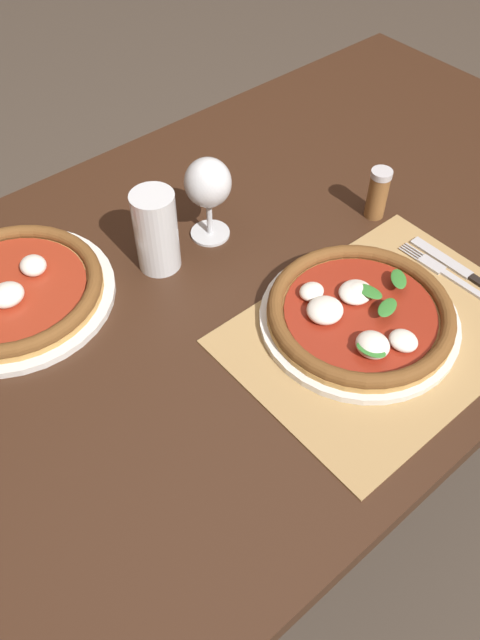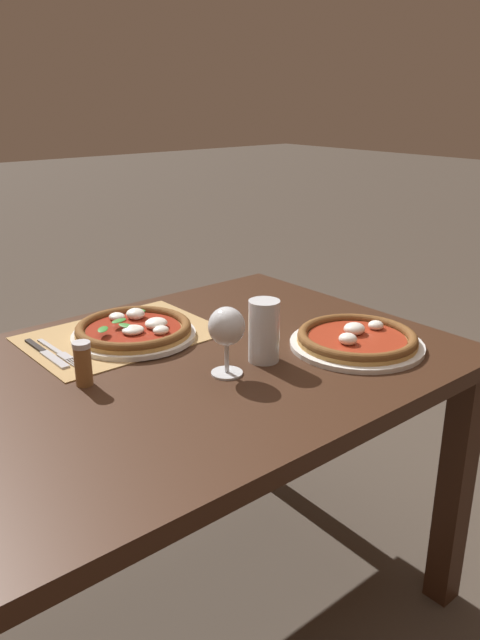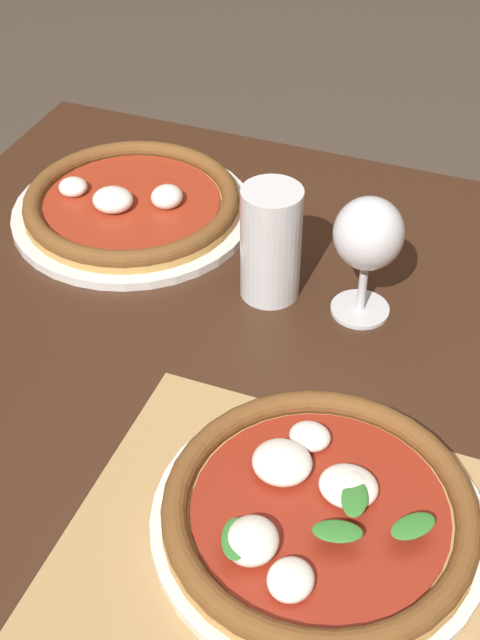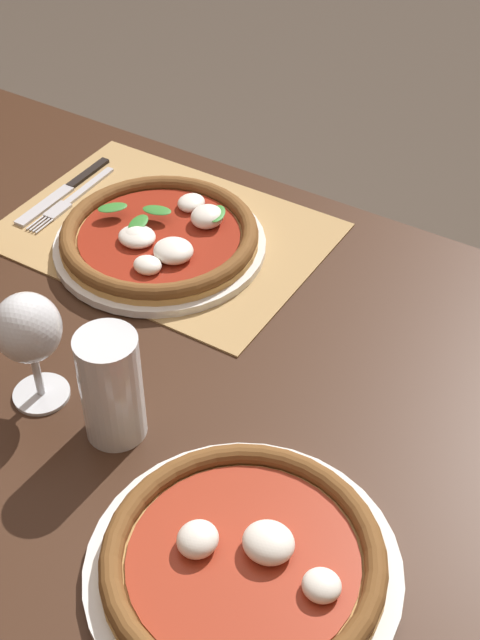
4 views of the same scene
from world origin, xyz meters
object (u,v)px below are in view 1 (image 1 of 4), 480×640
(pizza_far, at_px, (12,290))
(fork, at_px, (449,276))
(wine_glass, at_px, (208,186))
(pepper_shaker, at_px, (378,193))
(pizza_near, at_px, (360,314))
(knife, at_px, (464,272))
(pint_glass, at_px, (156,233))

(pizza_far, height_order, fork, pizza_far)
(wine_glass, height_order, pepper_shaker, wine_glass)
(wine_glass, bearing_deg, pizza_near, -81.87)
(fork, distance_m, pepper_shaker, 0.20)
(fork, bearing_deg, knife, -23.76)
(pizza_far, relative_size, wine_glass, 2.10)
(wine_glass, distance_m, pepper_shaker, 0.31)
(pint_glass, distance_m, knife, 0.52)
(pint_glass, bearing_deg, fork, -44.21)
(pepper_shaker, bearing_deg, fork, -98.25)
(pint_glass, xyz_separation_m, knife, (0.37, -0.35, -0.06))
(wine_glass, bearing_deg, fork, -55.50)
(pizza_far, bearing_deg, pint_glass, -20.61)
(pint_glass, bearing_deg, pizza_far, 159.39)
(pizza_far, xyz_separation_m, fork, (0.58, -0.42, -0.01))
(pint_glass, distance_m, fork, 0.49)
(pizza_near, distance_m, fork, 0.19)
(pizza_near, distance_m, wine_glass, 0.33)
(pizza_far, bearing_deg, wine_glass, -13.41)
(wine_glass, height_order, knife, wine_glass)
(pint_glass, xyz_separation_m, fork, (0.35, -0.34, -0.06))
(pizza_near, relative_size, pepper_shaker, 3.20)
(wine_glass, distance_m, knife, 0.45)
(fork, height_order, pepper_shaker, pepper_shaker)
(knife, bearing_deg, fork, 156.24)
(wine_glass, xyz_separation_m, knife, (0.26, -0.36, -0.10))
(fork, bearing_deg, pizza_far, 143.60)
(knife, bearing_deg, wine_glass, 126.40)
(knife, relative_size, pepper_shaker, 2.22)
(pint_glass, distance_m, pepper_shaker, 0.41)
(pizza_near, xyz_separation_m, knife, (0.22, -0.04, -0.02))
(wine_glass, bearing_deg, pizza_far, 166.59)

